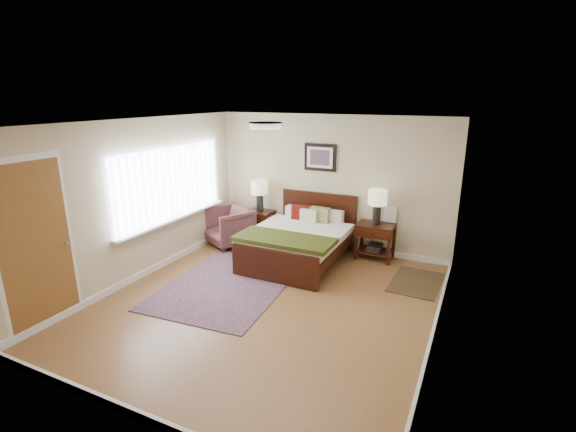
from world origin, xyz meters
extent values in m
plane|color=brown|center=(0.00, 0.00, 0.00)|extent=(5.00, 5.00, 0.00)
cube|color=#CAB492|center=(0.00, 2.50, 1.25)|extent=(4.50, 0.04, 2.50)
cube|color=#CAB492|center=(0.00, -2.50, 1.25)|extent=(4.50, 0.04, 2.50)
cube|color=#CAB492|center=(-2.25, 0.00, 1.25)|extent=(0.04, 5.00, 2.50)
cube|color=#CAB492|center=(2.25, 0.00, 1.25)|extent=(0.04, 5.00, 2.50)
cube|color=white|center=(0.00, 0.00, 2.50)|extent=(4.50, 5.00, 0.02)
cube|color=silver|center=(-2.23, 0.70, 1.40)|extent=(0.02, 2.72, 1.32)
cube|color=silver|center=(-2.21, 0.70, 1.40)|extent=(0.01, 2.60, 1.20)
cube|color=silver|center=(-2.18, 0.70, 0.77)|extent=(0.10, 2.72, 0.04)
cube|color=silver|center=(-2.23, -1.75, 1.09)|extent=(0.01, 1.00, 2.18)
cube|color=brown|center=(-2.23, -1.75, 1.05)|extent=(0.01, 0.90, 2.10)
cylinder|color=#999999|center=(-2.20, -1.37, 1.00)|extent=(0.04, 0.04, 0.04)
cylinder|color=white|center=(0.00, 0.00, 2.46)|extent=(0.40, 0.40, 0.07)
cylinder|color=beige|center=(0.00, 0.00, 2.50)|extent=(0.44, 0.44, 0.01)
cube|color=black|center=(-0.21, 2.46, 0.54)|extent=(1.49, 0.06, 1.04)
cube|color=black|center=(-0.21, 0.59, 0.28)|extent=(1.49, 0.06, 0.52)
cube|color=black|center=(-0.91, 1.53, 0.30)|extent=(0.06, 1.85, 0.17)
cube|color=black|center=(0.50, 1.53, 0.30)|extent=(0.06, 1.85, 0.17)
cube|color=silver|center=(-0.21, 1.53, 0.42)|extent=(1.39, 1.83, 0.20)
cube|color=silver|center=(-0.21, 1.43, 0.56)|extent=(1.57, 1.60, 0.09)
cube|color=#32350F|center=(-0.21, 0.95, 0.60)|extent=(1.61, 0.70, 0.06)
cube|color=silver|center=(-0.53, 2.22, 0.69)|extent=(0.46, 0.18, 0.24)
cube|color=silver|center=(0.12, 2.22, 0.69)|extent=(0.46, 0.18, 0.24)
cube|color=#4F0D09|center=(-0.41, 2.10, 0.72)|extent=(0.36, 0.17, 0.30)
cube|color=olive|center=(-0.04, 2.10, 0.72)|extent=(0.36, 0.16, 0.30)
cube|color=beige|center=(-0.23, 2.02, 0.71)|extent=(0.32, 0.13, 0.26)
cube|color=black|center=(-0.21, 2.48, 1.72)|extent=(0.62, 0.03, 0.50)
cube|color=silver|center=(-0.21, 2.46, 1.72)|extent=(0.50, 0.01, 0.38)
cube|color=#A52D23|center=(-0.21, 2.44, 1.72)|extent=(0.38, 0.01, 0.28)
cube|color=black|center=(-1.39, 2.27, 0.58)|extent=(0.51, 0.45, 0.05)
cube|color=black|center=(-1.61, 2.07, 0.28)|extent=(0.05, 0.05, 0.56)
cube|color=black|center=(-1.16, 2.07, 0.28)|extent=(0.05, 0.05, 0.56)
cube|color=black|center=(-1.61, 2.47, 0.28)|extent=(0.05, 0.05, 0.56)
cube|color=black|center=(-1.16, 2.47, 0.28)|extent=(0.05, 0.05, 0.56)
cube|color=black|center=(-1.39, 2.06, 0.48)|extent=(0.45, 0.03, 0.14)
cube|color=black|center=(0.95, 2.27, 0.62)|extent=(0.65, 0.49, 0.05)
cube|color=black|center=(0.66, 2.06, 0.30)|extent=(0.05, 0.05, 0.60)
cube|color=black|center=(1.25, 2.06, 0.30)|extent=(0.05, 0.05, 0.60)
cube|color=black|center=(0.66, 2.48, 0.30)|extent=(0.05, 0.05, 0.60)
cube|color=black|center=(1.25, 2.48, 0.30)|extent=(0.05, 0.05, 0.60)
cube|color=black|center=(0.95, 2.04, 0.52)|extent=(0.59, 0.03, 0.14)
cube|color=black|center=(0.95, 2.27, 0.14)|extent=(0.59, 0.43, 0.03)
cube|color=black|center=(0.95, 2.27, 0.17)|extent=(0.24, 0.30, 0.03)
cube|color=black|center=(0.95, 2.27, 0.20)|extent=(0.24, 0.30, 0.03)
cube|color=black|center=(0.95, 2.27, 0.24)|extent=(0.24, 0.30, 0.03)
cylinder|color=black|center=(-1.39, 2.27, 0.77)|extent=(0.14, 0.14, 0.32)
cylinder|color=black|center=(-1.39, 2.27, 0.95)|extent=(0.02, 0.02, 0.06)
cylinder|color=beige|center=(-1.39, 2.27, 1.09)|extent=(0.33, 0.33, 0.26)
cylinder|color=black|center=(0.95, 2.27, 0.81)|extent=(0.14, 0.14, 0.32)
cylinder|color=black|center=(0.95, 2.27, 0.99)|extent=(0.02, 0.02, 0.06)
cylinder|color=beige|center=(0.95, 2.27, 1.13)|extent=(0.33, 0.33, 0.26)
imported|color=brown|center=(-1.80, 1.76, 0.36)|extent=(1.06, 1.07, 0.73)
cube|color=#110D42|center=(-0.82, 0.23, 0.01)|extent=(1.92, 2.58, 0.01)
cube|color=black|center=(1.80, 1.56, 0.01)|extent=(0.75, 1.10, 0.01)
camera|label=1|loc=(2.55, -4.71, 2.84)|focal=26.00mm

